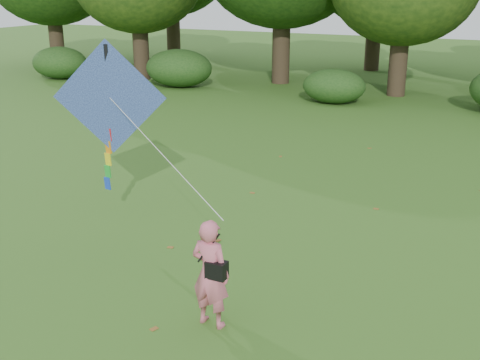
% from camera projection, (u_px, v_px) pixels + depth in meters
% --- Properties ---
extents(ground, '(100.00, 100.00, 0.00)m').
position_uv_depth(ground, '(246.00, 320.00, 9.14)').
color(ground, '#265114').
rests_on(ground, ground).
extents(man_kite_flyer, '(0.64, 0.45, 1.68)m').
position_uv_depth(man_kite_flyer, '(210.00, 273.00, 8.79)').
color(man_kite_flyer, '#D46378').
rests_on(man_kite_flyer, ground).
extents(crossbody_bag, '(0.43, 0.20, 0.69)m').
position_uv_depth(crossbody_bag, '(216.00, 269.00, 8.68)').
color(crossbody_bag, black).
rests_on(crossbody_bag, ground).
extents(flying_kite, '(4.76, 2.79, 3.04)m').
position_uv_depth(flying_kite, '(110.00, 100.00, 11.61)').
color(flying_kite, '#235D9A').
rests_on(flying_kite, ground).
extents(shrub_band, '(39.15, 3.22, 1.88)m').
position_uv_depth(shrub_band, '(416.00, 87.00, 24.20)').
color(shrub_band, '#264919').
rests_on(shrub_band, ground).
extents(fallen_leaves, '(6.85, 13.60, 0.01)m').
position_uv_depth(fallen_leaves, '(335.00, 210.00, 13.51)').
color(fallen_leaves, brown).
rests_on(fallen_leaves, ground).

